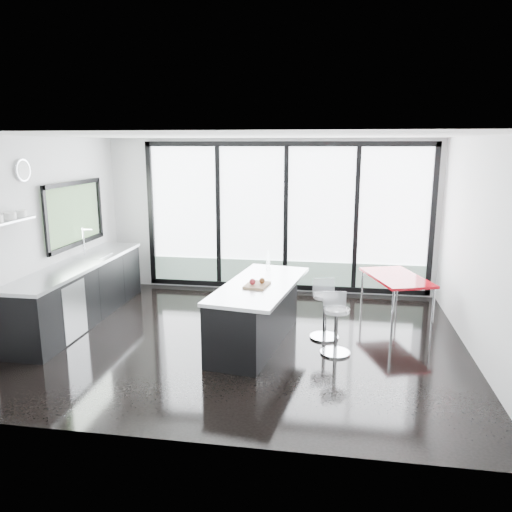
% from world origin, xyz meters
% --- Properties ---
extents(floor, '(6.00, 5.00, 0.00)m').
position_xyz_m(floor, '(0.00, 0.00, 0.00)').
color(floor, black).
rests_on(floor, ground).
extents(ceiling, '(6.00, 5.00, 0.00)m').
position_xyz_m(ceiling, '(0.00, 0.00, 2.80)').
color(ceiling, white).
rests_on(ceiling, wall_back).
extents(wall_back, '(6.00, 0.09, 2.80)m').
position_xyz_m(wall_back, '(0.27, 2.47, 1.27)').
color(wall_back, silver).
rests_on(wall_back, ground).
extents(wall_front, '(6.00, 0.00, 2.80)m').
position_xyz_m(wall_front, '(0.00, -2.50, 1.40)').
color(wall_front, silver).
rests_on(wall_front, ground).
extents(wall_left, '(0.26, 5.00, 2.80)m').
position_xyz_m(wall_left, '(-2.97, 0.27, 1.56)').
color(wall_left, silver).
rests_on(wall_left, ground).
extents(wall_right, '(0.00, 5.00, 2.80)m').
position_xyz_m(wall_right, '(3.00, 0.00, 1.40)').
color(wall_right, silver).
rests_on(wall_right, ground).
extents(counter_cabinets, '(0.69, 3.24, 1.36)m').
position_xyz_m(counter_cabinets, '(-2.67, 0.40, 0.46)').
color(counter_cabinets, black).
rests_on(counter_cabinets, floor).
extents(island, '(1.19, 2.22, 1.12)m').
position_xyz_m(island, '(0.15, -0.06, 0.44)').
color(island, black).
rests_on(island, floor).
extents(bar_stool_near, '(0.47, 0.47, 0.62)m').
position_xyz_m(bar_stool_near, '(1.25, -0.26, 0.31)').
color(bar_stool_near, silver).
rests_on(bar_stool_near, floor).
extents(bar_stool_far, '(0.49, 0.49, 0.65)m').
position_xyz_m(bar_stool_far, '(1.09, 0.26, 0.32)').
color(bar_stool_far, silver).
rests_on(bar_stool_far, floor).
extents(red_table, '(1.11, 1.45, 0.69)m').
position_xyz_m(red_table, '(2.16, 1.27, 0.34)').
color(red_table, '#A40711').
rests_on(red_table, floor).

